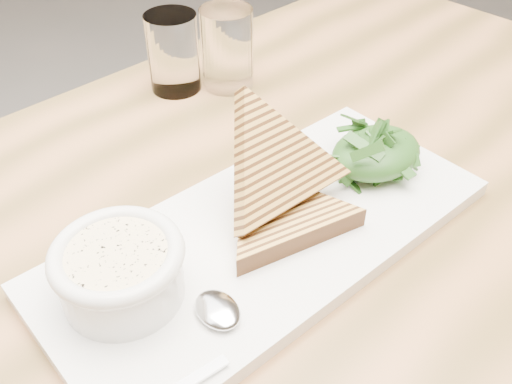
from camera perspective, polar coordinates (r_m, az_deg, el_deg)
floor at (r=1.32m, az=4.14°, el=-18.06°), size 6.00×6.00×0.00m
table_top at (r=0.62m, az=6.07°, el=-2.35°), size 1.26×0.91×0.04m
table_leg_br at (r=1.34m, az=12.35°, el=3.55°), size 0.06×0.06×0.68m
platter at (r=0.56m, az=1.25°, el=-4.32°), size 0.46×0.23×0.02m
soup_bowl at (r=0.49m, az=-13.30°, el=-8.27°), size 0.10×0.10×0.04m
soup at (r=0.48m, az=-13.75°, el=-6.22°), size 0.09×0.09×0.01m
bowl_rim at (r=0.47m, az=-13.79°, el=-6.06°), size 0.11×0.11×0.01m
sandwich_flat at (r=0.55m, az=2.58°, el=-2.45°), size 0.18×0.18×0.02m
sandwich_lean at (r=0.54m, az=2.11°, el=2.66°), size 0.17×0.18×0.18m
salad_base at (r=0.63m, az=11.93°, el=3.87°), size 0.10×0.08×0.04m
arugula_pile at (r=0.62m, az=12.01°, el=4.38°), size 0.11×0.10×0.05m
spoon_bowl at (r=0.48m, az=-3.86°, el=-11.65°), size 0.03×0.05×0.01m
glass_near at (r=0.79m, az=-2.91°, el=14.16°), size 0.07×0.07×0.11m
glass_far at (r=0.79m, az=-8.27°, el=13.62°), size 0.07×0.07×0.10m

